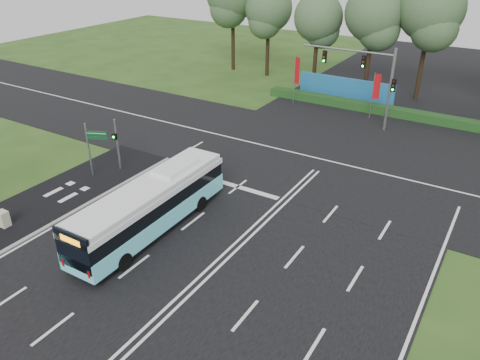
# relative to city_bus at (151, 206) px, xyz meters

# --- Properties ---
(ground) EXTENTS (120.00, 120.00, 0.00)m
(ground) POSITION_rel_city_bus_xyz_m (4.70, 1.90, -1.60)
(ground) COLOR #274B19
(ground) RESTS_ON ground
(road_main) EXTENTS (20.00, 120.00, 0.04)m
(road_main) POSITION_rel_city_bus_xyz_m (4.70, 1.90, -1.58)
(road_main) COLOR black
(road_main) RESTS_ON ground
(road_cross) EXTENTS (120.00, 14.00, 0.05)m
(road_cross) POSITION_rel_city_bus_xyz_m (4.70, 13.90, -1.58)
(road_cross) COLOR black
(road_cross) RESTS_ON ground
(bike_path) EXTENTS (5.00, 18.00, 0.06)m
(bike_path) POSITION_rel_city_bus_xyz_m (-7.80, -1.10, -1.57)
(bike_path) COLOR black
(bike_path) RESTS_ON ground
(kerb_strip) EXTENTS (0.25, 18.00, 0.12)m
(kerb_strip) POSITION_rel_city_bus_xyz_m (-5.40, -1.10, -1.54)
(kerb_strip) COLOR gray
(kerb_strip) RESTS_ON ground
(city_bus) EXTENTS (2.51, 11.12, 3.18)m
(city_bus) POSITION_rel_city_bus_xyz_m (0.00, 0.00, 0.00)
(city_bus) COLOR #69E2F3
(city_bus) RESTS_ON ground
(pedestrian_signal) EXTENTS (0.35, 0.43, 3.81)m
(pedestrian_signal) POSITION_rel_city_bus_xyz_m (-7.24, 4.73, 0.48)
(pedestrian_signal) COLOR gray
(pedestrian_signal) RESTS_ON ground
(street_sign) EXTENTS (1.40, 0.70, 3.90)m
(street_sign) POSITION_rel_city_bus_xyz_m (-7.90, 3.18, 0.86)
(street_sign) COLOR gray
(street_sign) RESTS_ON ground
(utility_cabinet) EXTENTS (0.61, 0.51, 1.01)m
(utility_cabinet) POSITION_rel_city_bus_xyz_m (-7.58, -4.22, -1.10)
(utility_cabinet) COLOR beige
(utility_cabinet) RESTS_ON ground
(banner_flag_left) EXTENTS (0.66, 0.34, 4.80)m
(banner_flag_left) POSITION_rel_city_bus_xyz_m (-2.92, 24.61, 1.52)
(banner_flag_left) COLOR gray
(banner_flag_left) RESTS_ON ground
(banner_flag_mid) EXTENTS (0.63, 0.12, 4.28)m
(banner_flag_mid) POSITION_rel_city_bus_xyz_m (4.93, 24.57, 1.20)
(banner_flag_mid) COLOR gray
(banner_flag_mid) RESTS_ON ground
(traffic_light_gantry) EXTENTS (8.41, 0.28, 7.00)m
(traffic_light_gantry) POSITION_rel_city_bus_xyz_m (4.91, 22.40, 3.06)
(traffic_light_gantry) COLOR gray
(traffic_light_gantry) RESTS_ON ground
(hedge) EXTENTS (22.00, 1.20, 0.80)m
(hedge) POSITION_rel_city_bus_xyz_m (4.70, 26.40, -1.20)
(hedge) COLOR #183B15
(hedge) RESTS_ON ground
(blue_hoarding) EXTENTS (10.00, 0.30, 2.20)m
(blue_hoarding) POSITION_rel_city_bus_xyz_m (0.70, 28.90, -0.50)
(blue_hoarding) COLOR #1C659C
(blue_hoarding) RESTS_ON ground
(eucalyptus_row) EXTENTS (53.91, 9.39, 12.61)m
(eucalyptus_row) POSITION_rel_city_bus_xyz_m (9.31, 32.82, 7.06)
(eucalyptus_row) COLOR black
(eucalyptus_row) RESTS_ON ground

